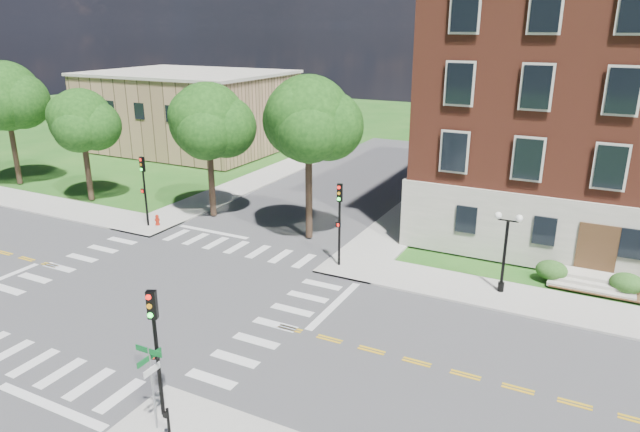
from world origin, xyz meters
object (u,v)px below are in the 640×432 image
at_px(traffic_signal_ne, 339,214).
at_px(street_sign_pole, 151,373).
at_px(twin_lamp_west, 505,248).
at_px(push_button_post, 168,422).
at_px(fire_hydrant, 157,220).
at_px(traffic_signal_se, 155,338).
at_px(traffic_signal_nw, 144,182).

xyz_separation_m(traffic_signal_ne, street_sign_pole, (0.43, -15.45, -0.88)).
relative_size(traffic_signal_ne, twin_lamp_west, 1.13).
relative_size(push_button_post, fire_hydrant, 1.60).
bearing_deg(twin_lamp_west, fire_hydrant, -179.59).
bearing_deg(traffic_signal_se, push_button_post, -39.75).
bearing_deg(traffic_signal_nw, fire_hydrant, 35.70).
distance_m(traffic_signal_ne, traffic_signal_nw, 14.55).
xyz_separation_m(traffic_signal_ne, twin_lamp_west, (8.90, 0.71, -0.66)).
relative_size(twin_lamp_west, fire_hydrant, 5.64).
distance_m(street_sign_pole, fire_hydrant, 21.65).
bearing_deg(fire_hydrant, street_sign_pole, -47.88).
bearing_deg(twin_lamp_west, push_button_post, -115.12).
bearing_deg(traffic_signal_se, fire_hydrant, 132.67).
height_order(traffic_signal_ne, push_button_post, traffic_signal_ne).
bearing_deg(street_sign_pole, traffic_signal_ne, 91.60).
bearing_deg(traffic_signal_ne, push_button_post, -85.63).
relative_size(traffic_signal_ne, fire_hydrant, 6.40).
bearing_deg(traffic_signal_se, traffic_signal_nw, 134.40).
bearing_deg(traffic_signal_se, street_sign_pole, -64.18).
relative_size(traffic_signal_se, traffic_signal_nw, 1.00).
height_order(push_button_post, fire_hydrant, push_button_post).
distance_m(traffic_signal_se, traffic_signal_ne, 14.81).
xyz_separation_m(traffic_signal_nw, street_sign_pole, (14.99, -15.63, -0.88)).
xyz_separation_m(traffic_signal_nw, twin_lamp_west, (23.45, 0.54, -0.66)).
bearing_deg(traffic_signal_nw, push_button_post, -45.24).
bearing_deg(fire_hydrant, traffic_signal_nw, -144.30).
bearing_deg(traffic_signal_ne, traffic_signal_se, -89.54).
relative_size(traffic_signal_se, street_sign_pole, 1.55).
relative_size(traffic_signal_se, traffic_signal_ne, 1.00).
bearing_deg(twin_lamp_west, traffic_signal_se, -119.49).
bearing_deg(fire_hydrant, twin_lamp_west, 0.41).
height_order(street_sign_pole, fire_hydrant, street_sign_pole).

